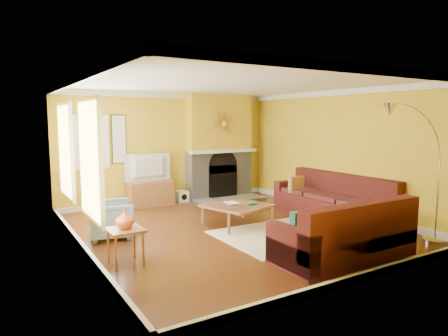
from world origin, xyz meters
TOP-DOWN VIEW (x-y plane):
  - floor at (0.00, 0.00)m, footprint 5.50×6.00m
  - ceiling at (0.00, 0.00)m, footprint 5.50×6.00m
  - wall_back at (0.00, 3.01)m, footprint 5.50×0.02m
  - wall_front at (0.00, -3.01)m, footprint 5.50×0.02m
  - wall_left at (-2.76, 0.00)m, footprint 0.02×6.00m
  - wall_right at (2.76, 0.00)m, footprint 0.02×6.00m
  - baseboard at (0.00, 0.00)m, footprint 5.50×6.00m
  - crown_molding at (0.00, 0.00)m, footprint 5.50×6.00m
  - window_left_near at (-2.72, 1.30)m, footprint 0.06×1.22m
  - window_left_far at (-2.72, -0.60)m, footprint 0.06×1.22m
  - window_back at (-1.90, 2.96)m, footprint 0.82×0.06m
  - wall_art at (-1.25, 2.97)m, footprint 0.34×0.04m
  - fireplace at (1.35, 2.80)m, footprint 1.80×0.40m
  - mantel at (1.35, 2.56)m, footprint 1.92×0.22m
  - hearth at (1.35, 2.25)m, footprint 1.80×0.70m
  - sunburst at (1.35, 2.57)m, footprint 0.70×0.04m
  - rug at (0.62, -0.85)m, footprint 2.40×1.80m
  - sectional_sofa at (1.09, -0.80)m, footprint 3.32×3.80m
  - coffee_table at (0.18, 0.12)m, footprint 1.33×1.33m
  - media_console at (-0.62, 2.72)m, footprint 1.09×0.49m
  - tv at (-0.62, 2.72)m, footprint 1.13×0.15m
  - subwoofer at (0.24, 2.78)m, footprint 0.28×0.28m
  - armchair at (-2.13, 0.58)m, footprint 0.84×0.82m
  - side_table at (-2.32, -0.84)m, footprint 0.49×0.49m
  - vase at (-2.32, -0.84)m, footprint 0.28×0.28m
  - book at (0.02, 0.23)m, footprint 0.24×0.31m
  - arc_lamp at (1.85, -2.49)m, footprint 1.44×0.36m

SIDE VIEW (x-z plane):
  - floor at x=0.00m, z-range -0.02..0.00m
  - rug at x=0.62m, z-range 0.00..0.02m
  - hearth at x=1.35m, z-range 0.00..0.06m
  - baseboard at x=0.00m, z-range 0.00..0.12m
  - subwoofer at x=0.24m, z-range 0.00..0.28m
  - coffee_table at x=0.18m, z-range 0.00..0.42m
  - side_table at x=-2.32m, z-range 0.00..0.53m
  - media_console at x=-0.62m, z-range 0.00..0.60m
  - armchair at x=-2.13m, z-range 0.00..0.66m
  - book at x=0.02m, z-range 0.42..0.45m
  - sectional_sofa at x=1.09m, z-range 0.00..0.90m
  - vase at x=-2.32m, z-range 0.53..0.80m
  - tv at x=-0.62m, z-range 0.60..1.25m
  - arc_lamp at x=1.85m, z-range 0.00..2.28m
  - mantel at x=1.35m, z-range 1.21..1.29m
  - wall_back at x=0.00m, z-range 0.00..2.70m
  - wall_front at x=0.00m, z-range 0.00..2.70m
  - wall_left at x=-2.76m, z-range 0.00..2.70m
  - wall_right at x=2.76m, z-range 0.00..2.70m
  - fireplace at x=1.35m, z-range 0.00..2.70m
  - window_left_near at x=-2.72m, z-range 0.64..2.36m
  - window_left_far at x=-2.72m, z-range 0.64..2.36m
  - window_back at x=-1.90m, z-range 0.94..2.16m
  - wall_art at x=-1.25m, z-range 1.03..2.17m
  - sunburst at x=1.35m, z-range 1.60..2.30m
  - crown_molding at x=0.00m, z-range 2.58..2.70m
  - ceiling at x=0.00m, z-range 2.70..2.72m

